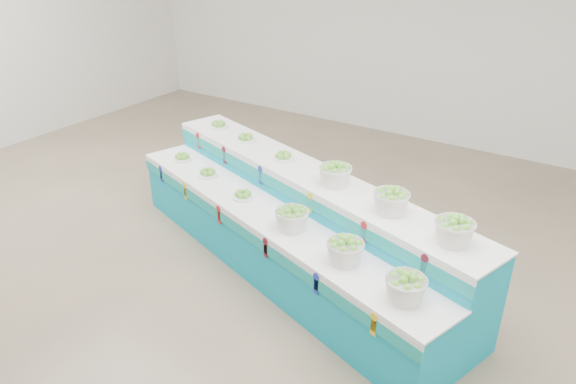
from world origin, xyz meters
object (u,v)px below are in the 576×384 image
object	(u,v)px
basket_lower_left	(292,218)
display_stand	(288,223)
plate_upper_mid	(246,137)
basket_upper_right	(454,230)

from	to	relation	value
basket_lower_left	display_stand	bearing A→B (deg)	127.47
display_stand	basket_lower_left	xyz separation A→B (m)	(0.29, -0.38, 0.33)
basket_lower_left	plate_upper_mid	distance (m)	1.65
basket_lower_left	plate_upper_mid	world-z (taller)	plate_upper_mid
display_stand	basket_lower_left	bearing A→B (deg)	-34.46
plate_upper_mid	basket_upper_right	size ratio (longest dim) A/B	0.71
basket_lower_left	basket_upper_right	size ratio (longest dim) A/B	1.00
display_stand	basket_lower_left	world-z (taller)	display_stand
basket_lower_left	basket_upper_right	bearing A→B (deg)	3.54
basket_upper_right	basket_lower_left	bearing A→B (deg)	-176.46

